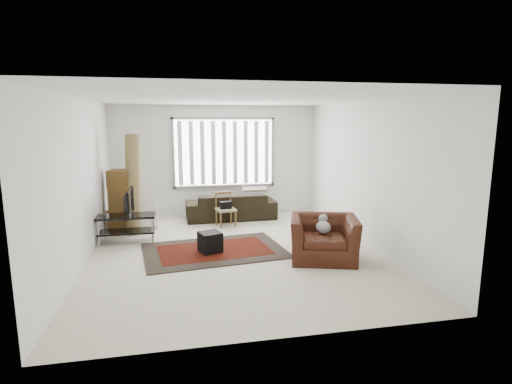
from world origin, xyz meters
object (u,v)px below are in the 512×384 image
moving_boxes (122,203)px  sofa (231,202)px  tv_stand (127,223)px  armchair (323,235)px  side_chair (225,207)px

moving_boxes → sofa: size_ratio=0.62×
tv_stand → sofa: sofa is taller
moving_boxes → sofa: bearing=13.6°
moving_boxes → armchair: moving_boxes is taller
moving_boxes → side_chair: bearing=-1.6°
sofa → armchair: 3.34m
moving_boxes → side_chair: (2.20, -0.06, -0.19)m
moving_boxes → sofa: moving_boxes is taller
tv_stand → side_chair: side_chair is taller
moving_boxes → sofa: (2.41, 0.58, -0.20)m
sofa → side_chair: size_ratio=2.81×
armchair → sofa: bearing=126.4°
moving_boxes → side_chair: size_ratio=1.74×
tv_stand → sofa: bearing=33.7°
moving_boxes → side_chair: moving_boxes is taller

